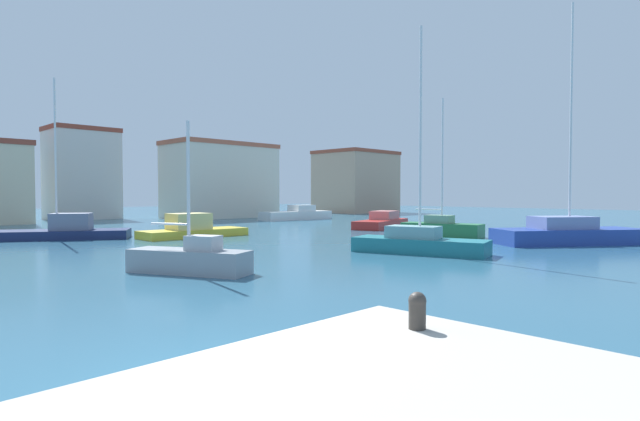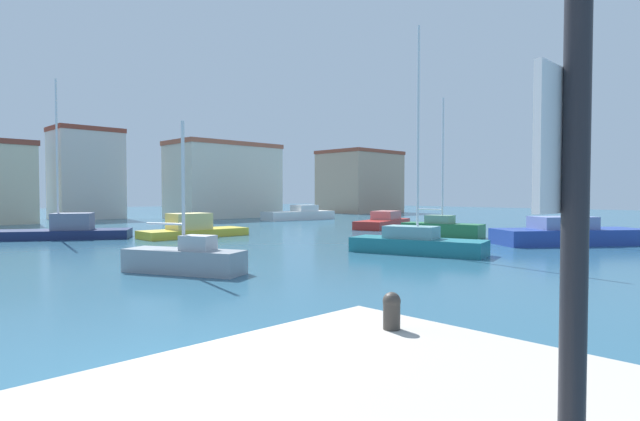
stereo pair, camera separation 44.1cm
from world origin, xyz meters
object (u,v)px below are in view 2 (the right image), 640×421
sailboat_grey_outer_mooring (185,259)px  sailboat_teal_inner_mooring (416,242)px  sailboat_green_distant_east (442,228)px  mooring_bollard (392,309)px  motorboat_red_far_right (384,222)px  motorboat_yellow_center_channel (193,229)px  motorboat_white_far_left (299,214)px  sailboat_navy_behind_lamppost (62,231)px  sailboat_blue_near_pier (568,233)px

sailboat_grey_outer_mooring → sailboat_teal_inner_mooring: sailboat_teal_inner_mooring is taller
sailboat_grey_outer_mooring → sailboat_green_distant_east: bearing=5.5°
mooring_bollard → sailboat_teal_inner_mooring: bearing=33.6°
motorboat_red_far_right → motorboat_yellow_center_channel: (-15.98, 3.15, 0.04)m
motorboat_white_far_left → sailboat_navy_behind_lamppost: (-26.28, -6.88, -0.07)m
sailboat_grey_outer_mooring → sailboat_navy_behind_lamppost: size_ratio=0.54×
mooring_bollard → sailboat_blue_near_pier: bearing=14.3°
sailboat_navy_behind_lamppost → motorboat_yellow_center_channel: sailboat_navy_behind_lamppost is taller
motorboat_white_far_left → sailboat_navy_behind_lamppost: bearing=-165.3°
motorboat_yellow_center_channel → sailboat_navy_behind_lamppost: bearing=145.0°
sailboat_navy_behind_lamppost → sailboat_teal_inner_mooring: bearing=-64.9°
sailboat_blue_near_pier → motorboat_yellow_center_channel: bearing=123.5°
sailboat_green_distant_east → sailboat_navy_behind_lamppost: sailboat_navy_behind_lamppost is taller
sailboat_navy_behind_lamppost → motorboat_yellow_center_channel: size_ratio=1.42×
motorboat_white_far_left → motorboat_yellow_center_channel: size_ratio=1.20×
sailboat_grey_outer_mooring → sailboat_teal_inner_mooring: size_ratio=0.51×
motorboat_red_far_right → motorboat_yellow_center_channel: size_ratio=1.10×
sailboat_grey_outer_mooring → motorboat_yellow_center_channel: bearing=58.8°
mooring_bollard → sailboat_navy_behind_lamppost: size_ratio=0.05×
motorboat_yellow_center_channel → sailboat_blue_near_pier: bearing=-56.5°
sailboat_green_distant_east → motorboat_yellow_center_channel: sailboat_green_distant_east is taller
motorboat_red_far_right → motorboat_yellow_center_channel: 16.28m
sailboat_navy_behind_lamppost → sailboat_teal_inner_mooring: size_ratio=0.93×
mooring_bollard → motorboat_yellow_center_channel: motorboat_yellow_center_channel is taller
sailboat_grey_outer_mooring → sailboat_green_distant_east: sailboat_green_distant_east is taller
sailboat_grey_outer_mooring → motorboat_red_far_right: sailboat_grey_outer_mooring is taller
motorboat_red_far_right → sailboat_blue_near_pier: (-3.44, -15.78, 0.13)m
mooring_bollard → sailboat_teal_inner_mooring: 17.29m
sailboat_blue_near_pier → motorboat_yellow_center_channel: sailboat_blue_near_pier is taller
motorboat_red_far_right → sailboat_navy_behind_lamppost: sailboat_navy_behind_lamppost is taller
sailboat_green_distant_east → sailboat_teal_inner_mooring: 10.03m
sailboat_teal_inner_mooring → sailboat_green_distant_east: bearing=25.2°
sailboat_green_distant_east → sailboat_navy_behind_lamppost: bearing=139.4°
mooring_bollard → sailboat_green_distant_east: 27.24m
motorboat_white_far_left → sailboat_green_distant_east: bearing=-109.0°
mooring_bollard → sailboat_navy_behind_lamppost: 30.06m
sailboat_teal_inner_mooring → sailboat_navy_behind_lamppost: bearing=115.1°
mooring_bollard → sailboat_navy_behind_lamppost: (5.00, 29.63, -0.74)m
motorboat_white_far_left → sailboat_teal_inner_mooring: sailboat_teal_inner_mooring is taller
sailboat_navy_behind_lamppost → motorboat_yellow_center_channel: (6.54, -4.58, 0.02)m
sailboat_grey_outer_mooring → motorboat_white_far_left: 37.01m
motorboat_white_far_left → motorboat_yellow_center_channel: 22.83m
sailboat_grey_outer_mooring → sailboat_teal_inner_mooring: 11.03m
motorboat_white_far_left → sailboat_grey_outer_mooring: bearing=-138.4°
mooring_bollard → sailboat_blue_near_pier: sailboat_blue_near_pier is taller
sailboat_grey_outer_mooring → sailboat_navy_behind_lamppost: bearing=85.5°
sailboat_navy_behind_lamppost → motorboat_yellow_center_channel: 7.98m
mooring_bollard → motorboat_white_far_left: 48.09m
motorboat_red_far_right → sailboat_navy_behind_lamppost: 23.81m
sailboat_navy_behind_lamppost → sailboat_teal_inner_mooring: (9.38, -20.07, 0.03)m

